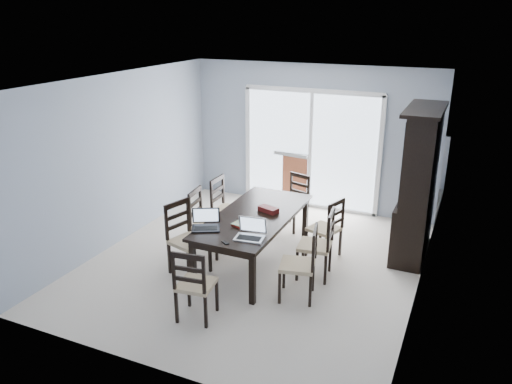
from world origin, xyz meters
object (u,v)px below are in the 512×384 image
at_px(china_hutch, 418,186).
at_px(chair_left_mid, 202,215).
at_px(chair_end_far, 296,196).
at_px(cell_phone, 225,243).
at_px(laptop_silver, 249,235).
at_px(chair_left_far, 224,201).
at_px(laptop_dark, 206,225).
at_px(hot_tub, 283,163).
at_px(chair_right_far, 330,222).
at_px(chair_right_mid, 322,237).
at_px(chair_end_near, 193,278).
at_px(dining_table, 255,220).
at_px(chair_left_near, 184,230).
at_px(chair_right_near, 305,256).
at_px(game_box, 268,210).

bearing_deg(china_hutch, chair_left_mid, -156.46).
bearing_deg(chair_end_far, cell_phone, 106.46).
bearing_deg(cell_phone, laptop_silver, 78.17).
height_order(chair_left_far, laptop_dark, chair_left_far).
bearing_deg(chair_left_far, hot_tub, -178.95).
xyz_separation_m(chair_left_mid, hot_tub, (-0.01, 3.35, -0.11)).
xyz_separation_m(chair_right_far, hot_tub, (-1.78, 2.76, -0.07)).
distance_m(chair_right_mid, chair_end_far, 1.73).
bearing_deg(laptop_dark, china_hutch, 11.88).
distance_m(chair_left_mid, chair_end_near, 1.80).
bearing_deg(dining_table, china_hutch, 31.71).
relative_size(chair_right_far, hot_tub, 0.50).
relative_size(cell_phone, hot_tub, 0.05).
height_order(dining_table, chair_left_far, chair_left_far).
height_order(dining_table, chair_right_mid, chair_right_mid).
bearing_deg(chair_left_near, dining_table, 143.42).
distance_m(chair_right_near, laptop_dark, 1.36).
bearing_deg(cell_phone, chair_left_near, -172.51).
height_order(chair_end_near, cell_phone, chair_end_near).
relative_size(dining_table, chair_left_mid, 1.93).
distance_m(chair_end_near, cell_phone, 0.67).
bearing_deg(chair_end_near, dining_table, 80.52).
height_order(laptop_dark, hot_tub, laptop_dark).
relative_size(laptop_silver, cell_phone, 3.60).
relative_size(china_hutch, laptop_dark, 4.99).
relative_size(chair_left_near, laptop_dark, 2.64).
distance_m(china_hutch, laptop_silver, 2.68).
bearing_deg(chair_end_near, chair_end_far, 79.62).
height_order(chair_right_mid, chair_end_near, chair_right_mid).
xyz_separation_m(laptop_dark, laptop_silver, (0.65, -0.04, -0.00)).
relative_size(chair_left_far, hot_tub, 0.53).
height_order(chair_left_near, chair_right_mid, chair_left_near).
relative_size(chair_right_near, game_box, 3.91).
relative_size(china_hutch, hot_tub, 1.03).
bearing_deg(laptop_dark, chair_end_far, 50.45).
bearing_deg(chair_right_far, hot_tub, 51.02).
distance_m(chair_left_near, chair_left_far, 1.24).
distance_m(chair_end_far, laptop_silver, 2.24).
bearing_deg(chair_right_far, chair_right_mid, -155.19).
xyz_separation_m(chair_right_near, chair_right_mid, (0.03, 0.60, 0.00)).
relative_size(chair_end_near, hot_tub, 0.50).
relative_size(chair_end_far, cell_phone, 9.64).
distance_m(laptop_dark, game_box, 1.02).
distance_m(chair_left_near, hot_tub, 3.95).
xyz_separation_m(chair_right_mid, game_box, (-0.86, 0.19, 0.19)).
height_order(dining_table, game_box, game_box).
height_order(chair_right_near, chair_right_far, chair_right_near).
xyz_separation_m(chair_left_near, chair_right_near, (1.76, -0.01, -0.02)).
bearing_deg(chair_right_near, cell_phone, 99.33).
xyz_separation_m(laptop_silver, game_box, (-0.13, 0.93, -0.02)).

